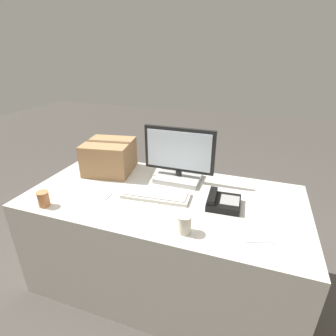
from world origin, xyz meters
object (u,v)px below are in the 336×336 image
(paper_cup_right, at_px, (184,224))
(keyboard, at_px, (156,195))
(sticky_note_pad, at_px, (104,196))
(paper_cup_left, at_px, (43,199))
(desk_phone, at_px, (222,202))
(monitor, at_px, (179,160))
(spoon, at_px, (264,242))
(cardboard_box, at_px, (109,157))

(paper_cup_right, bearing_deg, keyboard, 133.45)
(sticky_note_pad, bearing_deg, paper_cup_left, -141.89)
(keyboard, bearing_deg, paper_cup_left, -156.28)
(desk_phone, height_order, paper_cup_left, paper_cup_left)
(desk_phone, bearing_deg, keyboard, -178.26)
(monitor, relative_size, paper_cup_right, 4.90)
(keyboard, relative_size, paper_cup_left, 4.72)
(spoon, relative_size, sticky_note_pad, 1.86)
(spoon, bearing_deg, desk_phone, 113.67)
(keyboard, xyz_separation_m, desk_phone, (0.43, 0.03, 0.01))
(monitor, xyz_separation_m, spoon, (0.61, -0.52, -0.16))
(paper_cup_left, bearing_deg, keyboard, 28.33)
(paper_cup_left, distance_m, cardboard_box, 0.60)
(keyboard, bearing_deg, cardboard_box, 147.70)
(paper_cup_right, height_order, spoon, paper_cup_right)
(sticky_note_pad, bearing_deg, monitor, 44.84)
(monitor, height_order, paper_cup_left, monitor)
(paper_cup_left, xyz_separation_m, spoon, (1.29, 0.09, -0.05))
(spoon, bearing_deg, paper_cup_left, 165.12)
(keyboard, xyz_separation_m, spoon, (0.68, -0.24, -0.01))
(desk_phone, distance_m, cardboard_box, 0.95)
(monitor, bearing_deg, paper_cup_right, -70.06)
(monitor, relative_size, keyboard, 1.13)
(paper_cup_right, bearing_deg, spoon, 7.27)
(paper_cup_right, relative_size, sticky_note_pad, 1.29)
(monitor, relative_size, spoon, 3.40)
(spoon, height_order, sticky_note_pad, sticky_note_pad)
(desk_phone, bearing_deg, paper_cup_right, -117.87)
(paper_cup_left, relative_size, sticky_note_pad, 1.19)
(keyboard, xyz_separation_m, cardboard_box, (-0.49, 0.26, 0.11))
(keyboard, relative_size, paper_cup_right, 4.35)
(paper_cup_left, relative_size, spoon, 0.64)
(monitor, distance_m, keyboard, 0.33)
(monitor, xyz_separation_m, cardboard_box, (-0.56, -0.03, -0.04))
(desk_phone, bearing_deg, spoon, -50.44)
(spoon, distance_m, sticky_note_pad, 1.01)
(paper_cup_right, height_order, sticky_note_pad, paper_cup_right)
(desk_phone, relative_size, paper_cup_right, 2.01)
(paper_cup_right, height_order, cardboard_box, cardboard_box)
(desk_phone, distance_m, spoon, 0.37)
(desk_phone, distance_m, sticky_note_pad, 0.77)
(desk_phone, relative_size, paper_cup_left, 2.18)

